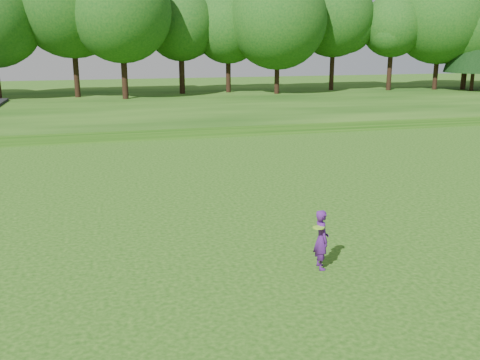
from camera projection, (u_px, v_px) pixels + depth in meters
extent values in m
plane|color=#15420C|center=(315.00, 276.00, 12.73)|extent=(140.00, 140.00, 0.00)
cube|color=#15420C|center=(157.00, 104.00, 44.46)|extent=(130.00, 30.00, 0.60)
cube|color=gray|center=(184.00, 136.00, 31.44)|extent=(130.00, 1.60, 0.04)
imported|color=#4F1A76|center=(321.00, 239.00, 13.01)|extent=(0.41, 0.58, 1.49)
cylinder|color=#90E424|center=(319.00, 227.00, 12.71)|extent=(0.28, 0.28, 0.04)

